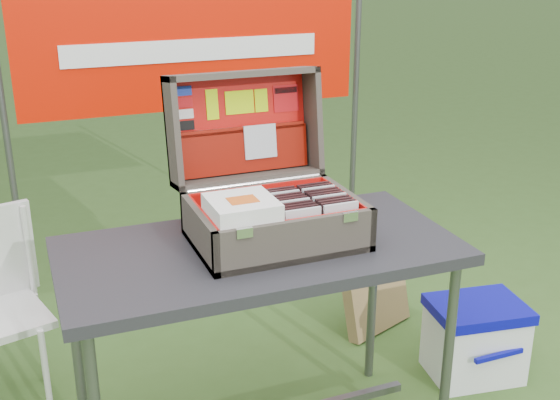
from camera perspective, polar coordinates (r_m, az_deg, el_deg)
name	(u,v)px	position (r m, az deg, el deg)	size (l,w,h in m)	color
table	(260,352)	(2.52, -1.61, -12.27)	(1.31, 0.66, 0.82)	#27272B
table_top	(259,251)	(2.33, -1.70, -4.15)	(1.31, 0.66, 0.04)	#27272B
table_leg_fr	(448,361)	(2.57, 13.46, -12.65)	(0.04, 0.04, 0.78)	#59595B
table_leg_bl	(77,353)	(2.65, -16.17, -11.86)	(0.04, 0.04, 0.78)	#59595B
table_leg_br	(373,294)	(2.96, 7.53, -7.61)	(0.04, 0.04, 0.78)	#59595B
suitcase	(269,163)	(2.31, -0.93, 3.06)	(0.54, 0.55, 0.52)	#4A433A
suitcase_base_bottom	(276,239)	(2.35, -0.37, -3.17)	(0.54, 0.39, 0.02)	#4A433A
suitcase_base_wall_front	(297,242)	(2.17, 1.42, -3.45)	(0.54, 0.02, 0.15)	#4A433A
suitcase_base_wall_back	(256,204)	(2.48, -1.93, -0.29)	(0.54, 0.02, 0.15)	#4A433A
suitcase_base_wall_left	(199,233)	(2.25, -6.60, -2.68)	(0.02, 0.39, 0.15)	#4A433A
suitcase_base_wall_right	(346,211)	(2.42, 5.39, -0.90)	(0.02, 0.39, 0.15)	#4A433A
suitcase_liner_floor	(276,235)	(2.34, -0.37, -2.87)	(0.50, 0.35, 0.01)	red
suitcase_latch_left	(244,233)	(2.07, -2.91, -2.68)	(0.05, 0.01, 0.03)	silver
suitcase_latch_right	(350,217)	(2.20, 5.73, -1.35)	(0.05, 0.01, 0.03)	silver
suitcase_hinge	(255,183)	(2.47, -2.03, 1.37)	(0.02, 0.02, 0.49)	silver
suitcase_lid_back	(239,125)	(2.57, -3.32, 6.11)	(0.54, 0.39, 0.02)	#4A433A
suitcase_lid_rim_far	(242,74)	(2.49, -3.15, 10.19)	(0.54, 0.02, 0.15)	#4A433A
suitcase_lid_rim_near	(248,177)	(2.53, -2.60, 1.87)	(0.54, 0.02, 0.15)	#4A433A
suitcase_lid_rim_left	(173,133)	(2.44, -8.71, 5.38)	(0.02, 0.39, 0.15)	#4A433A
suitcase_lid_rim_right	(312,120)	(2.60, 2.62, 6.52)	(0.02, 0.39, 0.15)	#4A433A
suitcase_lid_liner	(241,125)	(2.55, -3.22, 6.09)	(0.50, 0.34, 0.01)	red
suitcase_liner_wall_front	(296,237)	(2.17, 1.28, -3.05)	(0.50, 0.01, 0.12)	red
suitcase_liner_wall_back	(258,202)	(2.47, -1.82, -0.16)	(0.50, 0.01, 0.12)	red
suitcase_liner_wall_left	(203,229)	(2.25, -6.27, -2.38)	(0.01, 0.35, 0.12)	red
suitcase_liner_wall_right	(343,209)	(2.41, 5.11, -0.70)	(0.01, 0.35, 0.12)	red
suitcase_lid_pocket	(244,151)	(2.55, -2.95, 4.04)	(0.48, 0.16, 0.03)	maroon
suitcase_pocket_edge	(243,129)	(2.53, -3.02, 5.76)	(0.47, 0.02, 0.02)	maroon
suitcase_pocket_cd	(260,141)	(2.54, -1.62, 4.78)	(0.12, 0.12, 0.01)	silver
lid_sticker_cc_a	(184,91)	(2.48, -7.80, 8.78)	(0.05, 0.03, 0.00)	#1933B2
lid_sticker_cc_b	(185,102)	(2.48, -7.73, 7.86)	(0.05, 0.03, 0.00)	red
lid_sticker_cc_c	(186,114)	(2.49, -7.65, 6.94)	(0.05, 0.03, 0.00)	white
lid_sticker_cc_d	(187,125)	(2.49, -7.57, 6.03)	(0.05, 0.03, 0.00)	black
lid_card_neon_tall	(212,105)	(2.51, -5.53, 7.73)	(0.04, 0.11, 0.00)	#C5F303
lid_card_neon_main	(240,102)	(2.54, -3.30, 7.94)	(0.11, 0.08, 0.00)	#C5F303
lid_card_neon_small	(261,100)	(2.57, -1.54, 8.09)	(0.05, 0.08, 0.00)	#C5F303
lid_sticker_band	(286,98)	(2.60, 0.49, 8.26)	(0.10, 0.10, 0.00)	red
lid_sticker_band_bar	(286,90)	(2.60, 0.45, 8.92)	(0.09, 0.02, 0.00)	black
cd_left_0	(303,229)	(2.20, 1.87, -2.41)	(0.12, 0.01, 0.14)	silver
cd_left_1	(300,227)	(2.22, 1.65, -2.21)	(0.12, 0.01, 0.14)	black
cd_left_2	(297,225)	(2.24, 1.43, -2.02)	(0.12, 0.01, 0.14)	black
cd_left_3	(295,222)	(2.25, 1.22, -1.83)	(0.12, 0.01, 0.14)	black
cd_left_4	(292,220)	(2.27, 1.01, -1.64)	(0.12, 0.01, 0.14)	silver
cd_left_5	(290,218)	(2.29, 0.80, -1.46)	(0.12, 0.01, 0.14)	black
cd_left_6	(287,216)	(2.31, 0.59, -1.27)	(0.12, 0.01, 0.14)	black
cd_left_7	(285,213)	(2.33, 0.39, -1.10)	(0.12, 0.01, 0.14)	black
cd_left_8	(282,211)	(2.35, 0.20, -0.92)	(0.12, 0.01, 0.14)	silver
cd_left_9	(280,209)	(2.36, 0.00, -0.75)	(0.12, 0.01, 0.14)	black
cd_left_10	(278,207)	(2.38, -0.19, -0.58)	(0.12, 0.01, 0.14)	black
cd_right_0	(340,224)	(2.25, 4.94, -1.92)	(0.12, 0.01, 0.14)	silver
cd_right_1	(337,221)	(2.27, 4.69, -1.73)	(0.12, 0.01, 0.14)	black
cd_right_2	(335,219)	(2.29, 4.46, -1.55)	(0.12, 0.01, 0.14)	black
cd_right_3	(332,217)	(2.30, 4.22, -1.37)	(0.12, 0.01, 0.14)	black
cd_right_4	(329,215)	(2.32, 3.99, -1.19)	(0.12, 0.01, 0.14)	silver
cd_right_5	(326,212)	(2.34, 3.77, -1.01)	(0.12, 0.01, 0.14)	black
cd_right_6	(323,210)	(2.36, 3.54, -0.84)	(0.12, 0.01, 0.14)	black
cd_right_7	(321,208)	(2.38, 3.32, -0.67)	(0.12, 0.01, 0.14)	black
cd_right_8	(318,206)	(2.39, 3.11, -0.50)	(0.12, 0.01, 0.14)	silver
cd_right_9	(315,204)	(2.41, 2.90, -0.33)	(0.12, 0.01, 0.14)	black
cd_right_10	(313,202)	(2.43, 2.69, -0.17)	(0.12, 0.01, 0.14)	black
songbook_0	(242,213)	(2.19, -3.11, -1.10)	(0.20, 0.20, 0.01)	white
songbook_1	(242,212)	(2.18, -3.12, -0.98)	(0.20, 0.20, 0.01)	white
songbook_2	(242,210)	(2.18, -3.12, -0.86)	(0.20, 0.20, 0.01)	white
songbook_3	(242,209)	(2.18, -3.12, -0.73)	(0.20, 0.20, 0.01)	white
songbook_4	(242,207)	(2.18, -3.12, -0.61)	(0.20, 0.20, 0.01)	white
songbook_5	(242,206)	(2.18, -3.13, -0.49)	(0.20, 0.20, 0.01)	white
songbook_6	(242,204)	(2.18, -3.13, -0.36)	(0.20, 0.20, 0.01)	white
songbook_7	(242,203)	(2.17, -3.13, -0.24)	(0.20, 0.20, 0.01)	white
songbook_8	(242,201)	(2.17, -3.13, -0.12)	(0.20, 0.20, 0.01)	white
songbook_9	(242,200)	(2.17, -3.14, 0.01)	(0.20, 0.20, 0.01)	white
songbook_graphic	(243,200)	(2.16, -3.05, 0.02)	(0.09, 0.07, 0.00)	#D85919
cooler	(475,339)	(3.16, 15.56, -10.86)	(0.39, 0.30, 0.34)	white
cooler_body	(474,344)	(3.17, 15.52, -11.22)	(0.37, 0.28, 0.30)	white
cooler_lid	(478,309)	(3.09, 15.81, -8.51)	(0.39, 0.30, 0.05)	#09099C
cooler_handle	(499,355)	(3.05, 17.36, -11.97)	(0.23, 0.02, 0.02)	#09099C
chair_leg_fr	(47,377)	(2.90, -18.43, -13.51)	(0.02, 0.02, 0.41)	silver
chair_leg_br	(41,338)	(3.16, -18.88, -10.55)	(0.02, 0.02, 0.41)	silver
chair_upright_right	(29,250)	(3.00, -19.74, -3.88)	(0.02, 0.02, 0.38)	silver
cardboard_box	(375,289)	(3.41, 7.74, -7.21)	(0.39, 0.06, 0.41)	olive
banner_post_left	(10,163)	(3.31, -21.07, 2.81)	(0.03, 0.03, 1.70)	#59595B
banner_post_right	(354,128)	(3.72, 6.05, 5.87)	(0.03, 0.03, 1.70)	#59595B
banner	(194,50)	(3.31, -7.00, 12.02)	(1.60, 0.01, 0.55)	#C81200
banner_text	(195,50)	(3.30, -6.95, 12.00)	(1.20, 0.00, 0.10)	white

